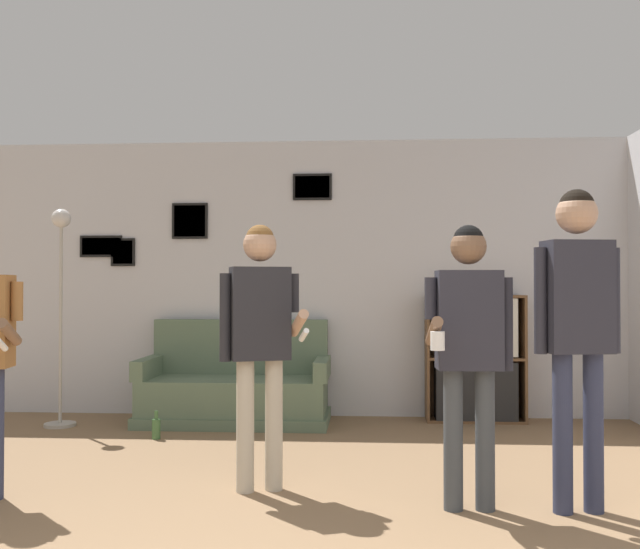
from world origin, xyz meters
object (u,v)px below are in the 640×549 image
(bookshelf, at_px, (475,358))
(person_spectator_near_bookshelf, at_px, (577,310))
(couch, at_px, (236,389))
(drinking_cup, at_px, (466,289))
(floor_lamp, at_px, (61,291))
(person_player_foreground_center, at_px, (260,327))
(bottle_on_floor, at_px, (156,428))
(person_watcher_holding_cup, at_px, (469,336))

(bookshelf, height_order, person_spectator_near_bookshelf, person_spectator_near_bookshelf)
(couch, relative_size, bookshelf, 1.47)
(bookshelf, distance_m, drinking_cup, 0.65)
(floor_lamp, distance_m, person_spectator_near_bookshelf, 4.53)
(floor_lamp, height_order, drinking_cup, floor_lamp)
(person_spectator_near_bookshelf, bearing_deg, person_player_foreground_center, 170.67)
(bottle_on_floor, distance_m, drinking_cup, 3.06)
(person_spectator_near_bookshelf, relative_size, bottle_on_floor, 7.80)
(drinking_cup, bearing_deg, person_spectator_near_bookshelf, -84.69)
(person_spectator_near_bookshelf, distance_m, bottle_on_floor, 3.55)
(person_player_foreground_center, height_order, person_spectator_near_bookshelf, person_spectator_near_bookshelf)
(couch, relative_size, drinking_cup, 15.91)
(bookshelf, bearing_deg, couch, -175.13)
(person_spectator_near_bookshelf, distance_m, drinking_cup, 2.71)
(person_player_foreground_center, height_order, drinking_cup, person_player_foreground_center)
(person_watcher_holding_cup, height_order, drinking_cup, person_watcher_holding_cup)
(bookshelf, relative_size, person_watcher_holding_cup, 0.73)
(person_watcher_holding_cup, relative_size, person_spectator_near_bookshelf, 0.89)
(floor_lamp, relative_size, drinking_cup, 17.98)
(couch, xyz_separation_m, person_spectator_near_bookshelf, (2.40, -2.50, 0.83))
(floor_lamp, xyz_separation_m, person_spectator_near_bookshelf, (3.95, -2.20, -0.09))
(person_player_foreground_center, bearing_deg, person_watcher_holding_cup, -13.60)
(bottle_on_floor, xyz_separation_m, drinking_cup, (2.67, 0.96, 1.15))
(couch, distance_m, drinking_cup, 2.35)
(couch, height_order, bottle_on_floor, couch)
(bottle_on_floor, relative_size, drinking_cup, 2.12)
(person_player_foreground_center, height_order, bottle_on_floor, person_player_foreground_center)
(bookshelf, height_order, drinking_cup, drinking_cup)
(person_watcher_holding_cup, height_order, person_spectator_near_bookshelf, person_spectator_near_bookshelf)
(person_player_foreground_center, xyz_separation_m, bottle_on_floor, (-1.08, 1.43, -0.92))
(person_player_foreground_center, bearing_deg, couch, 104.18)
(bookshelf, bearing_deg, person_watcher_holding_cup, -99.25)
(floor_lamp, bearing_deg, person_spectator_near_bookshelf, -29.15)
(person_player_foreground_center, xyz_separation_m, person_spectator_near_bookshelf, (1.84, -0.30, 0.12))
(person_player_foreground_center, xyz_separation_m, drinking_cup, (1.59, 2.39, 0.23))
(person_player_foreground_center, relative_size, person_watcher_holding_cup, 1.02)
(floor_lamp, relative_size, person_watcher_holding_cup, 1.22)
(person_spectator_near_bookshelf, bearing_deg, bookshelf, 93.53)
(bookshelf, relative_size, person_spectator_near_bookshelf, 0.65)
(person_watcher_holding_cup, bearing_deg, person_spectator_near_bookshelf, -0.28)
(bottle_on_floor, bearing_deg, floor_lamp, 155.33)
(bookshelf, distance_m, bottle_on_floor, 2.96)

